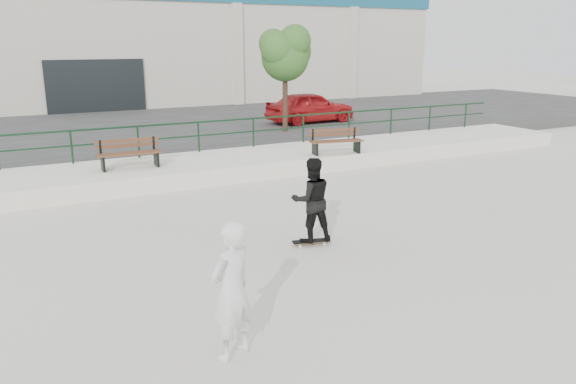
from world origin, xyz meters
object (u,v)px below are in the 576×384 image
red_car (310,107)px  seated_skater (232,291)px  tree (286,52)px  bench_left (129,154)px  bench_right (336,141)px  skateboard (311,241)px  standing_skater (312,200)px

red_car → seated_skater: red_car is taller
tree → red_car: size_ratio=1.03×
bench_left → seated_skater: size_ratio=0.98×
bench_left → tree: 8.80m
bench_left → bench_right: size_ratio=1.02×
bench_right → red_car: bearing=78.4°
bench_left → skateboard: 7.28m
skateboard → seated_skater: (-3.05, -3.19, 0.87)m
bench_left → bench_right: bearing=-6.1°
tree → red_car: bearing=39.0°
bench_left → skateboard: (2.13, -6.91, -0.85)m
bench_right → tree: bearing=93.2°
skateboard → seated_skater: 4.50m
bench_left → red_car: bearing=33.9°
bench_right → red_car: size_ratio=0.44×
bench_left → bench_right: bench_left is taller
bench_left → tree: (7.29, 4.09, 2.76)m
bench_left → bench_right: 6.58m
tree → skateboard: bearing=-115.1°
skateboard → seated_skater: bearing=-120.1°
seated_skater → bench_left: bearing=-119.0°
seated_skater → red_car: bearing=-146.9°
bench_left → skateboard: size_ratio=2.31×
bench_left → skateboard: bench_left is taller
bench_left → tree: bearing=31.4°
bench_right → standing_skater: (-4.39, -5.96, 0.07)m
bench_right → bench_left: bearing=-176.3°
tree → skateboard: (-5.16, -11.00, -3.61)m
bench_right → tree: size_ratio=0.43×
tree → skateboard: 12.67m
tree → skateboard: tree is taller
tree → standing_skater: 12.45m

